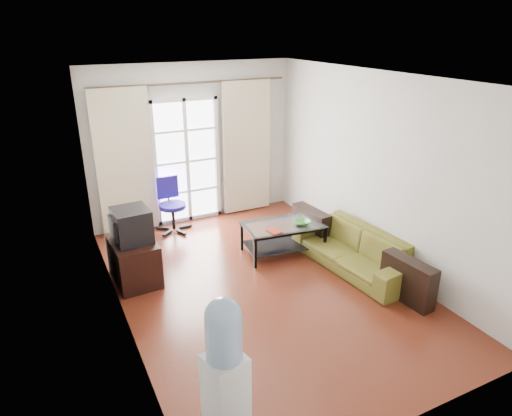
{
  "coord_description": "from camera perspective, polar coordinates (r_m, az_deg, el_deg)",
  "views": [
    {
      "loc": [
        -2.43,
        -4.72,
        3.26
      ],
      "look_at": [
        0.08,
        0.35,
        0.97
      ],
      "focal_mm": 32.0,
      "sensor_mm": 36.0,
      "label": 1
    }
  ],
  "objects": [
    {
      "name": "floor",
      "position": [
        6.23,
        0.77,
        -9.51
      ],
      "size": [
        5.2,
        5.2,
        0.0
      ],
      "primitive_type": "plane",
      "color": "maroon",
      "rests_on": "ground"
    },
    {
      "name": "ceiling",
      "position": [
        5.34,
        0.92,
        16.03
      ],
      "size": [
        5.2,
        5.2,
        0.0
      ],
      "primitive_type": "plane",
      "rotation": [
        3.14,
        0.0,
        0.0
      ],
      "color": "white",
      "rests_on": "wall_back"
    },
    {
      "name": "wall_back",
      "position": [
        7.95,
        -7.83,
        7.93
      ],
      "size": [
        3.6,
        0.02,
        2.7
      ],
      "primitive_type": "cube",
      "color": "silver",
      "rests_on": "floor"
    },
    {
      "name": "wall_front",
      "position": [
        3.75,
        19.58,
        -10.0
      ],
      "size": [
        3.6,
        0.02,
        2.7
      ],
      "primitive_type": "cube",
      "color": "silver",
      "rests_on": "floor"
    },
    {
      "name": "wall_left",
      "position": [
        5.13,
        -17.36,
        -0.86
      ],
      "size": [
        0.02,
        5.2,
        2.7
      ],
      "primitive_type": "cube",
      "color": "silver",
      "rests_on": "floor"
    },
    {
      "name": "wall_right",
      "position": [
        6.62,
        14.88,
        4.52
      ],
      "size": [
        0.02,
        5.2,
        2.7
      ],
      "primitive_type": "cube",
      "color": "silver",
      "rests_on": "floor"
    },
    {
      "name": "french_door",
      "position": [
        7.92,
        -8.63,
        5.78
      ],
      "size": [
        1.16,
        0.06,
        2.15
      ],
      "color": "white",
      "rests_on": "wall_back"
    },
    {
      "name": "curtain_rod",
      "position": [
        7.67,
        -7.99,
        15.25
      ],
      "size": [
        3.3,
        0.04,
        0.04
      ],
      "primitive_type": "cylinder",
      "rotation": [
        0.0,
        1.57,
        0.0
      ],
      "color": "#4C3F2D",
      "rests_on": "wall_back"
    },
    {
      "name": "curtain_left",
      "position": [
        7.59,
        -16.09,
        5.42
      ],
      "size": [
        0.9,
        0.07,
        2.35
      ],
      "primitive_type": "cube",
      "color": "beige",
      "rests_on": "curtain_rod"
    },
    {
      "name": "curtain_right",
      "position": [
        8.22,
        -1.18,
        7.51
      ],
      "size": [
        0.9,
        0.07,
        2.35
      ],
      "primitive_type": "cube",
      "color": "beige",
      "rests_on": "curtain_rod"
    },
    {
      "name": "radiator",
      "position": [
        8.43,
        -2.12,
        1.7
      ],
      "size": [
        0.64,
        0.12,
        0.64
      ],
      "primitive_type": "cube",
      "color": "#9FA0A2",
      "rests_on": "floor"
    },
    {
      "name": "sofa",
      "position": [
        6.65,
        12.1,
        -5.08
      ],
      "size": [
        2.08,
        1.12,
        0.57
      ],
      "primitive_type": "imported",
      "rotation": [
        0.0,
        0.0,
        -1.48
      ],
      "color": "olive",
      "rests_on": "floor"
    },
    {
      "name": "coffee_table",
      "position": [
        6.91,
        3.37,
        -3.31
      ],
      "size": [
        1.24,
        0.79,
        0.47
      ],
      "rotation": [
        0.0,
        0.0,
        -0.11
      ],
      "color": "silver",
      "rests_on": "floor"
    },
    {
      "name": "bowl",
      "position": [
        6.85,
        5.81,
        -1.78
      ],
      "size": [
        0.25,
        0.25,
        0.06
      ],
      "primitive_type": "imported",
      "rotation": [
        0.0,
        0.0,
        0.03
      ],
      "color": "#308536",
      "rests_on": "coffee_table"
    },
    {
      "name": "book",
      "position": [
        6.54,
        1.76,
        -3.07
      ],
      "size": [
        0.25,
        0.28,
        0.02
      ],
      "primitive_type": "imported",
      "rotation": [
        0.0,
        0.0,
        0.2
      ],
      "color": "#AB1516",
      "rests_on": "coffee_table"
    },
    {
      "name": "remote",
      "position": [
        6.8,
        5.7,
        -2.17
      ],
      "size": [
        0.18,
        0.07,
        0.02
      ],
      "primitive_type": "cube",
      "rotation": [
        0.0,
        0.0,
        0.13
      ],
      "color": "black",
      "rests_on": "coffee_table"
    },
    {
      "name": "tv_stand",
      "position": [
        6.39,
        -15.0,
        -6.38
      ],
      "size": [
        0.59,
        0.84,
        0.6
      ],
      "primitive_type": "cube",
      "rotation": [
        0.0,
        0.0,
        0.05
      ],
      "color": "black",
      "rests_on": "floor"
    },
    {
      "name": "crt_tv",
      "position": [
        6.16,
        -15.45,
        -2.12
      ],
      "size": [
        0.52,
        0.51,
        0.45
      ],
      "rotation": [
        0.0,
        0.0,
        0.06
      ],
      "color": "black",
      "rests_on": "tv_stand"
    },
    {
      "name": "task_chair",
      "position": [
        7.8,
        -10.38,
        -0.91
      ],
      "size": [
        0.64,
        0.64,
        0.91
      ],
      "rotation": [
        0.0,
        0.0,
        0.03
      ],
      "color": "black",
      "rests_on": "floor"
    },
    {
      "name": "water_cooler",
      "position": [
        3.74,
        -3.87,
        -20.12
      ],
      "size": [
        0.34,
        0.34,
        1.43
      ],
      "rotation": [
        0.0,
        0.0,
        0.2
      ],
      "color": "silver",
      "rests_on": "floor"
    }
  ]
}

